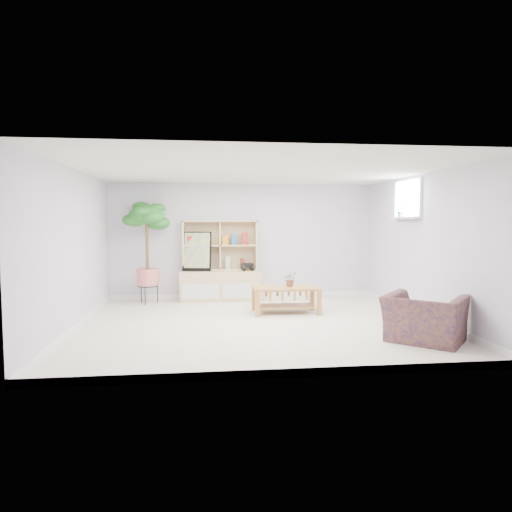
{
  "coord_description": "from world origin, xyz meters",
  "views": [
    {
      "loc": [
        -0.85,
        -7.04,
        1.62
      ],
      "look_at": [
        0.01,
        0.27,
        1.06
      ],
      "focal_mm": 32.0,
      "sensor_mm": 36.0,
      "label": 1
    }
  ],
  "objects": [
    {
      "name": "ceiling",
      "position": [
        0.0,
        0.0,
        2.4
      ],
      "size": [
        5.5,
        5.0,
        0.01
      ],
      "primitive_type": "cube",
      "color": "silver",
      "rests_on": "walls"
    },
    {
      "name": "poster",
      "position": [
        -0.96,
        2.2,
        1.01
      ],
      "size": [
        0.59,
        0.23,
        0.8
      ],
      "primitive_type": null,
      "rotation": [
        0.0,
        0.0,
        -0.18
      ],
      "color": "yellow",
      "rests_on": "storage_unit"
    },
    {
      "name": "floor",
      "position": [
        0.0,
        0.0,
        0.0
      ],
      "size": [
        5.5,
        5.0,
        0.01
      ],
      "primitive_type": "cube",
      "color": "beige",
      "rests_on": "ground"
    },
    {
      "name": "sill_plant",
      "position": [
        2.67,
        0.76,
        1.81
      ],
      "size": [
        0.12,
        0.1,
        0.21
      ],
      "primitive_type": "imported",
      "rotation": [
        0.0,
        0.0,
        0.01
      ],
      "color": "#225821",
      "rests_on": "window_sill"
    },
    {
      "name": "walls",
      "position": [
        0.0,
        0.0,
        1.2
      ],
      "size": [
        5.51,
        5.01,
        2.4
      ],
      "color": "silver",
      "rests_on": "floor"
    },
    {
      "name": "toy_truck",
      "position": [
        0.06,
        2.17,
        0.7
      ],
      "size": [
        0.35,
        0.26,
        0.17
      ],
      "primitive_type": null,
      "rotation": [
        0.0,
        0.0,
        0.11
      ],
      "color": "black",
      "rests_on": "storage_unit"
    },
    {
      "name": "table_plant",
      "position": [
        0.69,
        0.81,
        0.6
      ],
      "size": [
        0.27,
        0.24,
        0.26
      ],
      "primitive_type": "imported",
      "rotation": [
        0.0,
        0.0,
        -0.18
      ],
      "color": "#1F6C20",
      "rests_on": "coffee_table"
    },
    {
      "name": "storage_unit",
      "position": [
        -0.49,
        2.24,
        0.82
      ],
      "size": [
        1.64,
        0.55,
        1.64
      ],
      "primitive_type": null,
      "color": "tan",
      "rests_on": "floor"
    },
    {
      "name": "baseboard",
      "position": [
        0.0,
        0.0,
        0.05
      ],
      "size": [
        5.5,
        5.0,
        0.1
      ],
      "primitive_type": null,
      "color": "white",
      "rests_on": "floor"
    },
    {
      "name": "window_sill",
      "position": [
        2.67,
        0.6,
        1.68
      ],
      "size": [
        0.14,
        1.0,
        0.04
      ],
      "primitive_type": "cube",
      "color": "white",
      "rests_on": "walls"
    },
    {
      "name": "window",
      "position": [
        2.73,
        0.6,
        2.0
      ],
      "size": [
        0.1,
        0.98,
        0.68
      ],
      "primitive_type": null,
      "color": "silver",
      "rests_on": "walls"
    },
    {
      "name": "coffee_table",
      "position": [
        0.61,
        0.8,
        0.23
      ],
      "size": [
        1.16,
        0.64,
        0.47
      ],
      "primitive_type": null,
      "rotation": [
        0.0,
        0.0,
        -0.02
      ],
      "color": "#A7792E",
      "rests_on": "floor"
    },
    {
      "name": "armchair",
      "position": [
        2.1,
        -1.32,
        0.36
      ],
      "size": [
        1.3,
        1.29,
        0.72
      ],
      "primitive_type": "imported",
      "rotation": [
        0.0,
        0.0,
        2.41
      ],
      "color": "#121243",
      "rests_on": "floor"
    },
    {
      "name": "floor_tree",
      "position": [
        -1.92,
        2.04,
        1.01
      ],
      "size": [
        0.95,
        0.95,
        2.01
      ],
      "primitive_type": null,
      "rotation": [
        0.0,
        0.0,
        0.35
      ],
      "color": "#225821",
      "rests_on": "floor"
    }
  ]
}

